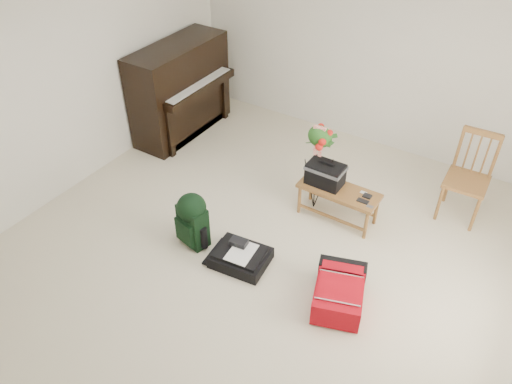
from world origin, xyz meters
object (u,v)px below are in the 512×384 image
Objects in this scene: black_duffel at (241,256)px; red_suitcase at (341,289)px; green_backpack at (192,218)px; piano at (181,91)px; dining_chair at (468,178)px; bench at (330,179)px; flower_stand at (317,169)px.

red_suitcase is at bearing -1.05° from black_duffel.
green_backpack reaches higher than black_duffel.
red_suitcase is at bearing -27.20° from piano.
dining_chair is 1.98m from red_suitcase.
dining_chair is 1.34× the size of red_suitcase.
piano is 2.55× the size of black_duffel.
bench reaches higher than green_backpack.
dining_chair is 2.58m from black_duffel.
green_backpack is at bearing -48.57° from piano.
piano reaches higher than flower_stand.
bench is at bearing 63.95° from green_backpack.
dining_chair reaches higher than bench.
green_backpack is at bearing 165.78° from red_suitcase.
piano is 1.70× the size of bench.
dining_chair is 0.92× the size of flower_stand.
bench reaches higher than black_duffel.
flower_stand is at bearing 69.99° from green_backpack.
dining_chair is (1.25, 0.80, 0.01)m from bench.
flower_stand reaches higher than black_duffel.
black_duffel is 1.29m from flower_stand.
piano is at bearing -178.27° from dining_chair.
bench is 1.48m from dining_chair.
piano is 2.57m from bench.
flower_stand is (-0.17, 0.03, 0.05)m from bench.
bench is 1.29m from red_suitcase.
bench is 1.50× the size of black_duffel.
red_suitcase is (0.66, -1.06, -0.33)m from bench.
piano is 2.78m from black_duffel.
bench is 0.81× the size of flower_stand.
bench is at bearing 103.77° from red_suitcase.
red_suitcase is 1.28× the size of black_duffel.
dining_chair is 1.62m from flower_stand.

